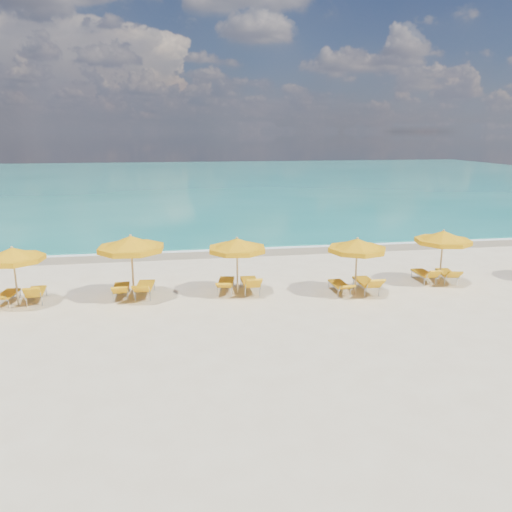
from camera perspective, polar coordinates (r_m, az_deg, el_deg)
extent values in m
plane|color=beige|center=(19.60, 0.73, -4.45)|extent=(120.00, 120.00, 0.00)
cube|color=#15796F|center=(66.67, -6.71, 8.58)|extent=(120.00, 80.00, 0.30)
cube|color=tan|center=(26.64, -2.10, 0.53)|extent=(120.00, 2.60, 0.01)
cube|color=white|center=(27.41, -2.32, 0.91)|extent=(120.00, 1.20, 0.03)
cube|color=white|center=(35.93, -13.69, 3.67)|extent=(14.00, 0.36, 0.05)
cube|color=white|center=(44.22, 5.43, 5.88)|extent=(18.00, 0.30, 0.05)
cylinder|color=tan|center=(20.06, -25.80, -2.24)|extent=(0.07, 0.07, 2.16)
cone|color=#F0A40C|center=(19.85, -26.07, 0.27)|extent=(2.73, 2.73, 0.43)
cylinder|color=#F0A40C|center=(19.89, -26.01, -0.32)|extent=(2.75, 2.75, 0.17)
sphere|color=tan|center=(19.80, -26.14, 0.89)|extent=(0.10, 0.10, 0.10)
cylinder|color=tan|center=(19.28, -13.94, -1.42)|extent=(0.08, 0.08, 2.43)
cone|color=#F0A40C|center=(19.04, -14.12, 1.53)|extent=(3.15, 3.15, 0.49)
cylinder|color=#F0A40C|center=(19.09, -14.08, 0.84)|extent=(3.18, 3.18, 0.19)
sphere|color=tan|center=(18.99, -14.16, 2.26)|extent=(0.11, 0.11, 0.11)
cylinder|color=tan|center=(19.37, -2.15, -1.28)|extent=(0.07, 0.07, 2.21)
cone|color=#F0A40C|center=(19.14, -2.18, 1.40)|extent=(2.80, 2.80, 0.44)
cylinder|color=#F0A40C|center=(19.19, -2.17, 0.77)|extent=(2.83, 2.83, 0.18)
sphere|color=tan|center=(19.10, -2.19, 2.07)|extent=(0.10, 0.10, 0.10)
cylinder|color=tan|center=(19.73, 11.37, -1.28)|extent=(0.07, 0.07, 2.20)
cone|color=#F0A40C|center=(19.51, 11.50, 1.34)|extent=(2.43, 2.43, 0.44)
cylinder|color=#F0A40C|center=(19.56, 11.47, 0.73)|extent=(2.46, 2.46, 0.18)
sphere|color=tan|center=(19.46, 11.53, 1.99)|extent=(0.10, 0.10, 0.10)
cylinder|color=tan|center=(22.09, 20.42, -0.22)|extent=(0.07, 0.07, 2.23)
cone|color=#F0A40C|center=(21.90, 20.63, 2.15)|extent=(2.66, 2.66, 0.45)
cylinder|color=#F0A40C|center=(21.94, 20.58, 1.59)|extent=(2.68, 2.68, 0.18)
sphere|color=tan|center=(21.85, 20.68, 2.73)|extent=(0.10, 0.10, 0.10)
cube|color=#F0A90E|center=(20.81, -26.51, -3.89)|extent=(0.64, 1.23, 0.07)
cube|color=#F0A90E|center=(20.58, -23.80, -3.71)|extent=(0.68, 1.32, 0.08)
cube|color=#F0A90E|center=(19.73, -24.21, -3.83)|extent=(0.61, 0.52, 0.48)
cube|color=#F0A90E|center=(19.98, -15.14, -3.49)|extent=(0.61, 1.30, 0.08)
cube|color=#F0A90E|center=(19.09, -15.33, -3.77)|extent=(0.59, 0.56, 0.40)
cube|color=#F0A90E|center=(19.89, -12.57, -3.32)|extent=(0.74, 1.43, 0.08)
cube|color=#F0A90E|center=(18.94, -13.01, -3.68)|extent=(0.67, 0.65, 0.41)
cube|color=#F0A90E|center=(19.99, -3.45, -2.97)|extent=(0.83, 1.40, 0.08)
cube|color=#F0A90E|center=(19.06, -3.68, -3.36)|extent=(0.69, 0.69, 0.35)
cube|color=#F0A90E|center=(19.92, -0.70, -2.95)|extent=(0.62, 1.39, 0.09)
cube|color=#F0A90E|center=(18.97, -0.29, -3.13)|extent=(0.62, 0.55, 0.49)
cube|color=#F0A90E|center=(20.09, 9.47, -3.16)|extent=(0.56, 1.20, 0.07)
cube|color=#F0A90E|center=(19.30, 10.35, -3.52)|extent=(0.54, 0.55, 0.31)
cube|color=#F0A90E|center=(20.37, 12.41, -2.89)|extent=(0.63, 1.40, 0.09)
cube|color=#F0A90E|center=(19.48, 13.46, -3.08)|extent=(0.62, 0.56, 0.48)
cube|color=#F0A90E|center=(22.42, 18.57, -1.86)|extent=(0.56, 1.25, 0.08)
cube|color=#F0A90E|center=(21.66, 19.64, -1.96)|extent=(0.56, 0.50, 0.44)
cube|color=#F0A90E|center=(22.79, 20.92, -1.80)|extent=(0.79, 1.34, 0.08)
cube|color=#F0A90E|center=(21.96, 21.68, -1.99)|extent=(0.65, 0.63, 0.40)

